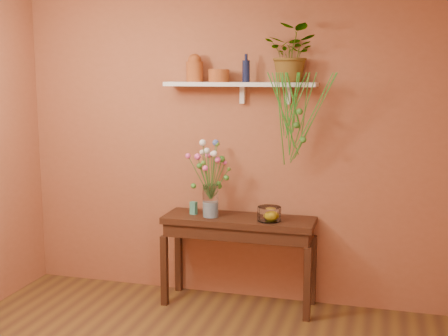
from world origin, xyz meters
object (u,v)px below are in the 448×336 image
Objects in this scene: terracotta_jug at (195,68)px; blue_bottle at (246,71)px; spider_plant at (292,53)px; glass_bowl at (269,214)px; bouquet at (210,163)px; glass_vase at (211,203)px; sideboard at (239,230)px.

terracotta_jug is 0.46m from blue_bottle.
terracotta_jug is 0.51× the size of spider_plant.
glass_bowl is (-0.14, -0.17, -1.33)m from spider_plant.
terracotta_jug is at bearing 141.70° from bouquet.
blue_bottle reaches higher than bouquet.
blue_bottle is 0.45× the size of bouquet.
sideboard is at bearing 11.73° from glass_vase.
spider_plant is at bearing 49.48° from glass_bowl.
blue_bottle is 0.50× the size of spider_plant.
spider_plant is (0.42, 0.12, 1.50)m from sideboard.
terracotta_jug is 0.85m from spider_plant.
glass_bowl is at bearing -130.52° from spider_plant.
blue_bottle is (0.03, 0.09, 1.36)m from sideboard.
blue_bottle reaches higher than glass_bowl.
bouquet is at bearing -155.18° from blue_bottle.
bouquet is at bearing -167.18° from spider_plant.
sideboard is at bearing -14.43° from terracotta_jug.
glass_bowl is at bearing -10.76° from sideboard.
blue_bottle is at bearing -1.94° from terracotta_jug.
glass_vase is 0.54× the size of bouquet.
sideboard is 0.63m from bouquet.
glass_bowl is at bearing -2.00° from bouquet.
spider_plant is at bearing 3.37° from blue_bottle.
spider_plant is 1.68× the size of glass_vase.
terracotta_jug is 1.20× the size of glass_bowl.
blue_bottle is 1.17m from glass_vase.
sideboard is 1.45m from terracotta_jug.
glass_bowl is (0.52, -0.02, -0.41)m from bouquet.
bouquet is at bearing -172.11° from sideboard.
terracotta_jug reaches higher than glass_bowl.
bouquet is 2.62× the size of glass_bowl.
spider_plant reaches higher than blue_bottle.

